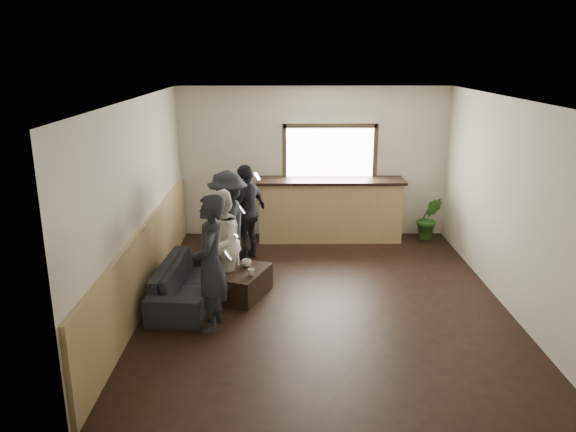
{
  "coord_description": "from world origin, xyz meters",
  "views": [
    {
      "loc": [
        -0.54,
        -7.34,
        3.37
      ],
      "look_at": [
        -0.49,
        0.4,
        1.11
      ],
      "focal_mm": 35.0,
      "sensor_mm": 36.0,
      "label": 1
    }
  ],
  "objects_px": {
    "sofa": "(188,281)",
    "potted_plant": "(429,218)",
    "bar_counter": "(330,206)",
    "person_b": "(220,243)",
    "coffee_table": "(245,284)",
    "person_d": "(247,212)",
    "cup_b": "(251,272)",
    "cup_a": "(247,263)",
    "person_a": "(211,264)",
    "person_c": "(228,224)"
  },
  "relations": [
    {
      "from": "cup_a",
      "to": "potted_plant",
      "type": "height_order",
      "value": "potted_plant"
    },
    {
      "from": "cup_b",
      "to": "person_c",
      "type": "distance_m",
      "value": 1.17
    },
    {
      "from": "coffee_table",
      "to": "person_d",
      "type": "bearing_deg",
      "value": 92.42
    },
    {
      "from": "person_d",
      "to": "person_a",
      "type": "bearing_deg",
      "value": 25.43
    },
    {
      "from": "person_c",
      "to": "person_d",
      "type": "height_order",
      "value": "person_c"
    },
    {
      "from": "cup_b",
      "to": "person_b",
      "type": "height_order",
      "value": "person_b"
    },
    {
      "from": "potted_plant",
      "to": "person_b",
      "type": "xyz_separation_m",
      "value": [
        -3.6,
        -2.47,
        0.37
      ]
    },
    {
      "from": "cup_a",
      "to": "person_b",
      "type": "xyz_separation_m",
      "value": [
        -0.36,
        -0.09,
        0.33
      ]
    },
    {
      "from": "person_c",
      "to": "cup_a",
      "type": "bearing_deg",
      "value": 29.27
    },
    {
      "from": "person_c",
      "to": "person_d",
      "type": "bearing_deg",
      "value": 165.2
    },
    {
      "from": "cup_a",
      "to": "person_a",
      "type": "distance_m",
      "value": 1.27
    },
    {
      "from": "potted_plant",
      "to": "person_d",
      "type": "distance_m",
      "value": 3.49
    },
    {
      "from": "cup_b",
      "to": "cup_a",
      "type": "bearing_deg",
      "value": 104.65
    },
    {
      "from": "sofa",
      "to": "person_c",
      "type": "bearing_deg",
      "value": -22.97
    },
    {
      "from": "coffee_table",
      "to": "person_b",
      "type": "distance_m",
      "value": 0.68
    },
    {
      "from": "potted_plant",
      "to": "bar_counter",
      "type": "bearing_deg",
      "value": 178.58
    },
    {
      "from": "cup_b",
      "to": "person_c",
      "type": "height_order",
      "value": "person_c"
    },
    {
      "from": "potted_plant",
      "to": "cup_b",
      "type": "bearing_deg",
      "value": -139.32
    },
    {
      "from": "bar_counter",
      "to": "potted_plant",
      "type": "height_order",
      "value": "bar_counter"
    },
    {
      "from": "bar_counter",
      "to": "person_a",
      "type": "xyz_separation_m",
      "value": [
        -1.75,
        -3.56,
        0.23
      ]
    },
    {
      "from": "cup_b",
      "to": "person_a",
      "type": "relative_size",
      "value": 0.06
    },
    {
      "from": "coffee_table",
      "to": "cup_b",
      "type": "bearing_deg",
      "value": -56.77
    },
    {
      "from": "cup_a",
      "to": "person_d",
      "type": "xyz_separation_m",
      "value": [
        -0.08,
        1.39,
        0.37
      ]
    },
    {
      "from": "coffee_table",
      "to": "cup_a",
      "type": "distance_m",
      "value": 0.31
    },
    {
      "from": "bar_counter",
      "to": "coffee_table",
      "type": "distance_m",
      "value": 2.99
    },
    {
      "from": "bar_counter",
      "to": "person_c",
      "type": "bearing_deg",
      "value": -134.57
    },
    {
      "from": "coffee_table",
      "to": "cup_a",
      "type": "bearing_deg",
      "value": 86.8
    },
    {
      "from": "person_b",
      "to": "person_d",
      "type": "distance_m",
      "value": 1.5
    },
    {
      "from": "cup_a",
      "to": "bar_counter",
      "type": "bearing_deg",
      "value": 60.14
    },
    {
      "from": "bar_counter",
      "to": "cup_a",
      "type": "height_order",
      "value": "bar_counter"
    },
    {
      "from": "person_a",
      "to": "person_b",
      "type": "bearing_deg",
      "value": -177.57
    },
    {
      "from": "bar_counter",
      "to": "sofa",
      "type": "bearing_deg",
      "value": -129.2
    },
    {
      "from": "person_d",
      "to": "person_c",
      "type": "bearing_deg",
      "value": 12.71
    },
    {
      "from": "cup_b",
      "to": "person_c",
      "type": "xyz_separation_m",
      "value": [
        -0.41,
        1.02,
        0.39
      ]
    },
    {
      "from": "sofa",
      "to": "cup_a",
      "type": "relative_size",
      "value": 14.36
    },
    {
      "from": "cup_a",
      "to": "person_d",
      "type": "height_order",
      "value": "person_d"
    },
    {
      "from": "sofa",
      "to": "cup_b",
      "type": "relative_size",
      "value": 18.57
    },
    {
      "from": "bar_counter",
      "to": "cup_a",
      "type": "relative_size",
      "value": 20.43
    },
    {
      "from": "bar_counter",
      "to": "cup_b",
      "type": "bearing_deg",
      "value": -115.31
    },
    {
      "from": "person_d",
      "to": "potted_plant",
      "type": "bearing_deg",
      "value": 138.47
    },
    {
      "from": "sofa",
      "to": "cup_b",
      "type": "distance_m",
      "value": 0.91
    },
    {
      "from": "cup_b",
      "to": "bar_counter",
      "type": "bearing_deg",
      "value": 64.69
    },
    {
      "from": "cup_a",
      "to": "sofa",
      "type": "bearing_deg",
      "value": -161.18
    },
    {
      "from": "coffee_table",
      "to": "sofa",
      "type": "bearing_deg",
      "value": -173.48
    },
    {
      "from": "sofa",
      "to": "potted_plant",
      "type": "height_order",
      "value": "potted_plant"
    },
    {
      "from": "potted_plant",
      "to": "person_d",
      "type": "relative_size",
      "value": 0.5
    },
    {
      "from": "potted_plant",
      "to": "person_d",
      "type": "height_order",
      "value": "person_d"
    },
    {
      "from": "person_c",
      "to": "person_d",
      "type": "xyz_separation_m",
      "value": [
        0.24,
        0.7,
        -0.02
      ]
    },
    {
      "from": "person_a",
      "to": "sofa",
      "type": "bearing_deg",
      "value": -150.05
    },
    {
      "from": "bar_counter",
      "to": "person_c",
      "type": "height_order",
      "value": "bar_counter"
    }
  ]
}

